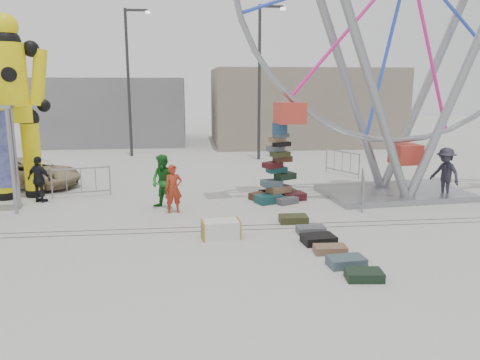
{
  "coord_description": "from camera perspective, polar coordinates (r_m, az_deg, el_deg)",
  "views": [
    {
      "loc": [
        -0.77,
        -11.85,
        4.0
      ],
      "look_at": [
        0.71,
        1.52,
        1.24
      ],
      "focal_mm": 35.0,
      "sensor_mm": 36.0,
      "label": 1
    }
  ],
  "objects": [
    {
      "name": "row_case_3",
      "position": [
        11.61,
        10.94,
        -8.3
      ],
      "size": [
        0.8,
        0.48,
        0.19
      ],
      "primitive_type": "cube",
      "rotation": [
        0.0,
        0.0,
        -0.06
      ],
      "color": "brown",
      "rests_on": "ground"
    },
    {
      "name": "track_line_far",
      "position": [
        13.48,
        -2.76,
        -5.68
      ],
      "size": [
        40.0,
        0.04,
        0.01
      ],
      "primitive_type": "cube",
      "color": "#47443F",
      "rests_on": "ground"
    },
    {
      "name": "ground",
      "position": [
        12.53,
        -2.47,
        -7.05
      ],
      "size": [
        90.0,
        90.0,
        0.0
      ],
      "primitive_type": "plane",
      "color": "#9E9E99",
      "rests_on": "ground"
    },
    {
      "name": "row_case_1",
      "position": [
        13.02,
        8.64,
        -6.01
      ],
      "size": [
        0.77,
        0.47,
        0.19
      ],
      "primitive_type": "cube",
      "rotation": [
        0.0,
        0.0,
        -0.01
      ],
      "color": "#515458",
      "rests_on": "ground"
    },
    {
      "name": "barricade_wheel_back",
      "position": [
        21.42,
        12.35,
        2.05
      ],
      "size": [
        1.0,
        1.83,
        1.1
      ],
      "primitive_type": null,
      "rotation": [
        0.0,
        0.0,
        -1.1
      ],
      "color": "gray",
      "rests_on": "ground"
    },
    {
      "name": "crash_test_dummy",
      "position": [
        18.15,
        -26.07,
        8.7
      ],
      "size": [
        2.58,
        1.27,
        6.55
      ],
      "rotation": [
        0.0,
        0.0,
        0.33
      ],
      "color": "black",
      "rests_on": "ground"
    },
    {
      "name": "row_case_2",
      "position": [
        12.23,
        9.56,
        -7.14
      ],
      "size": [
        0.89,
        0.69,
        0.22
      ],
      "primitive_type": "cube",
      "rotation": [
        0.0,
        0.0,
        0.12
      ],
      "color": "black",
      "rests_on": "ground"
    },
    {
      "name": "suitcase_tower",
      "position": [
        16.38,
        4.64,
        0.13
      ],
      "size": [
        2.04,
        1.76,
        2.7
      ],
      "rotation": [
        0.0,
        0.0,
        0.34
      ],
      "color": "#174546",
      "rests_on": "ground"
    },
    {
      "name": "pedestrian_grey",
      "position": [
        18.1,
        23.72,
        0.76
      ],
      "size": [
        1.05,
        1.34,
        1.81
      ],
      "primitive_type": "imported",
      "rotation": [
        0.0,
        0.0,
        -1.21
      ],
      "color": "#252531",
      "rests_on": "ground"
    },
    {
      "name": "track_line_near",
      "position": [
        13.1,
        -2.65,
        -6.19
      ],
      "size": [
        40.0,
        0.04,
        0.01
      ],
      "primitive_type": "cube",
      "color": "#47443F",
      "rests_on": "ground"
    },
    {
      "name": "pedestrian_red",
      "position": [
        14.88,
        -8.11,
        -1.07
      ],
      "size": [
        0.63,
        0.48,
        1.54
      ],
      "primitive_type": "imported",
      "rotation": [
        0.0,
        0.0,
        0.22
      ],
      "color": "#9D2B16",
      "rests_on": "ground"
    },
    {
      "name": "building_right",
      "position": [
        32.82,
        7.48,
        8.88
      ],
      "size": [
        12.0,
        8.0,
        5.0
      ],
      "primitive_type": "cube",
      "color": "gray",
      "rests_on": "ground"
    },
    {
      "name": "row_case_0",
      "position": [
        13.92,
        6.53,
        -4.74
      ],
      "size": [
        0.84,
        0.56,
        0.21
      ],
      "primitive_type": "cube",
      "rotation": [
        0.0,
        0.0,
        -0.03
      ],
      "color": "#35381C",
      "rests_on": "ground"
    },
    {
      "name": "lamp_post_left",
      "position": [
        27.03,
        -13.29,
        12.32
      ],
      "size": [
        1.41,
        0.25,
        8.0
      ],
      "color": "#2D2D30",
      "rests_on": "ground"
    },
    {
      "name": "barricade_wheel_front",
      "position": [
        16.19,
        14.69,
        -1.1
      ],
      "size": [
        0.76,
        1.92,
        1.1
      ],
      "primitive_type": null,
      "rotation": [
        0.0,
        0.0,
        1.23
      ],
      "color": "gray",
      "rests_on": "ground"
    },
    {
      "name": "row_case_4",
      "position": [
        10.88,
        12.84,
        -9.67
      ],
      "size": [
        0.87,
        0.59,
        0.22
      ],
      "primitive_type": "cube",
      "rotation": [
        0.0,
        0.0,
        0.1
      ],
      "color": "#41565D",
      "rests_on": "ground"
    },
    {
      "name": "pedestrian_green",
      "position": [
        15.39,
        -9.33,
        -0.23
      ],
      "size": [
        1.1,
        1.06,
        1.78
      ],
      "primitive_type": "imported",
      "rotation": [
        0.0,
        0.0,
        -0.66
      ],
      "color": "#19641D",
      "rests_on": "ground"
    },
    {
      "name": "lamp_post_right",
      "position": [
        25.15,
        2.59,
        12.68
      ],
      "size": [
        1.41,
        0.25,
        8.0
      ],
      "color": "#2D2D30",
      "rests_on": "ground"
    },
    {
      "name": "barricade_dummy_b",
      "position": [
        19.35,
        -25.81,
        0.15
      ],
      "size": [
        2.0,
        0.28,
        1.1
      ],
      "primitive_type": null,
      "rotation": [
        0.0,
        0.0,
        -0.09
      ],
      "color": "gray",
      "rests_on": "ground"
    },
    {
      "name": "steamer_trunk",
      "position": [
        12.46,
        -2.34,
        -6.02
      ],
      "size": [
        1.05,
        0.66,
        0.47
      ],
      "primitive_type": "cube",
      "rotation": [
        0.0,
        0.0,
        0.08
      ],
      "color": "silver",
      "rests_on": "ground"
    },
    {
      "name": "barricade_dummy_c",
      "position": [
        17.75,
        -18.79,
        -0.24
      ],
      "size": [
        1.98,
        0.51,
        1.1
      ],
      "primitive_type": null,
      "rotation": [
        0.0,
        0.0,
        0.21
      ],
      "color": "gray",
      "rests_on": "ground"
    },
    {
      "name": "parked_suv",
      "position": [
        20.32,
        -24.15,
        0.84
      ],
      "size": [
        4.5,
        3.5,
        1.14
      ],
      "primitive_type": "imported",
      "rotation": [
        0.0,
        0.0,
        1.11
      ],
      "color": "tan",
      "rests_on": "ground"
    },
    {
      "name": "pedestrian_black",
      "position": [
        17.43,
        -23.27,
        0.06
      ],
      "size": [
        1.02,
        0.76,
        1.6
      ],
      "primitive_type": "imported",
      "rotation": [
        0.0,
        0.0,
        2.69
      ],
      "color": "black",
      "rests_on": "ground"
    },
    {
      "name": "building_left",
      "position": [
        34.3,
        -15.24,
        8.19
      ],
      "size": [
        10.0,
        8.0,
        4.4
      ],
      "primitive_type": "cube",
      "color": "gray",
      "rests_on": "ground"
    },
    {
      "name": "row_case_5",
      "position": [
        10.28,
        14.9,
        -11.13
      ],
      "size": [
        0.81,
        0.57,
        0.2
      ],
      "primitive_type": "cube",
      "rotation": [
        0.0,
        0.0,
        -0.1
      ],
      "color": "black",
      "rests_on": "ground"
    }
  ]
}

